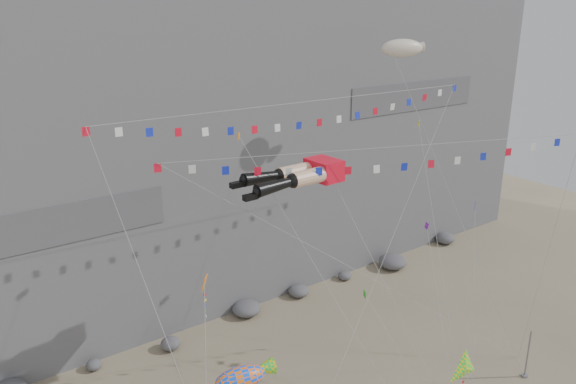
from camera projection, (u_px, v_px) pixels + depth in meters
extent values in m
cube|color=slate|center=(160.00, 28.00, 55.33)|extent=(80.00, 28.00, 50.00)
cylinder|color=gray|center=(528.00, 354.00, 42.33)|extent=(0.12, 0.12, 3.99)
cube|color=red|center=(324.00, 170.00, 39.02)|extent=(1.88, 2.52, 1.45)
cylinder|color=#DFAD8B|center=(307.00, 177.00, 37.23)|extent=(2.49, 1.17, 1.07)
sphere|color=black|center=(293.00, 181.00, 36.50)|extent=(0.98, 0.98, 0.98)
cone|color=black|center=(275.00, 186.00, 35.67)|extent=(2.96, 1.01, 1.00)
cube|color=black|center=(250.00, 197.00, 34.62)|extent=(0.96, 0.46, 0.36)
cylinder|color=#DFAD8B|center=(294.00, 173.00, 38.30)|extent=(2.49, 1.17, 1.07)
sphere|color=black|center=(280.00, 176.00, 37.58)|extent=(0.98, 0.98, 0.98)
cone|color=black|center=(262.00, 178.00, 36.68)|extent=(2.98, 1.01, 1.07)
cube|color=black|center=(237.00, 185.00, 35.56)|extent=(0.96, 0.46, 0.36)
cylinder|color=gray|center=(398.00, 315.00, 36.00)|extent=(0.03, 0.03, 21.87)
cylinder|color=gray|center=(288.00, 293.00, 34.42)|extent=(0.03, 0.03, 28.96)
cylinder|color=gray|center=(460.00, 261.00, 41.61)|extent=(0.03, 0.03, 21.32)
cube|color=gray|center=(518.00, 357.00, 45.23)|extent=(0.16, 0.16, 0.10)
cylinder|color=gray|center=(459.00, 203.00, 45.30)|extent=(0.03, 0.03, 27.34)
cube|color=gray|center=(520.00, 368.00, 43.94)|extent=(0.16, 0.16, 0.10)
cylinder|color=gray|center=(332.00, 294.00, 35.92)|extent=(0.03, 0.03, 24.07)
cylinder|color=gray|center=(444.00, 337.00, 37.85)|extent=(0.03, 0.03, 16.63)
cylinder|color=gray|center=(442.00, 271.00, 39.53)|extent=(0.03, 0.03, 23.39)
cylinder|color=gray|center=(473.00, 315.00, 38.95)|extent=(0.03, 0.03, 15.89)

